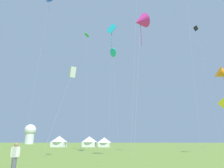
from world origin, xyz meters
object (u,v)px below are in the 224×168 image
Objects in this scene: person_spectator at (15,158)px; observatory_dome at (30,133)px; kite_white_box at (72,72)px; kite_black_diamond at (197,32)px; kite_green_parafoil at (87,35)px; kite_blue_parafoil at (49,2)px; kite_magenta_delta at (140,21)px; festival_tent_center at (104,142)px; kite_yellow_diamond at (224,103)px; festival_tent_right at (59,141)px; festival_tent_left at (89,141)px; kite_orange_delta at (223,74)px; kite_cyan_diamond at (112,30)px; kite_cyan_parafoil at (113,53)px.

person_spectator is 110.64m from observatory_dome.
kite_white_box reaches higher than observatory_dome.
kite_black_diamond reaches higher than kite_white_box.
kite_blue_parafoil is (-7.23, -16.38, 0.99)m from kite_green_parafoil.
kite_black_diamond is at bearing 58.37° from kite_magenta_delta.
festival_tent_center is at bearing 166.97° from kite_black_diamond.
kite_yellow_diamond reaches higher than festival_tent_right.
kite_yellow_diamond is 39.70m from festival_tent_left.
kite_orange_delta is at bearing -46.46° from kite_green_parafoil.
kite_cyan_diamond is 20.65m from kite_white_box.
kite_magenta_delta is 3.60× the size of festival_tent_right.
kite_magenta_delta is at bearing -6.23° from kite_white_box.
observatory_dome is (-50.25, 74.58, -18.79)m from kite_cyan_diamond.
festival_tent_right is at bearing 119.09° from kite_magenta_delta.
person_spectator is at bearing -85.51° from festival_tent_left.
kite_black_diamond reaches higher than kite_orange_delta.
kite_blue_parafoil is at bearing 122.32° from kite_white_box.
observatory_dome is (-75.62, 56.11, -28.37)m from kite_black_diamond.
kite_green_parafoil is (-14.43, 37.47, 19.62)m from kite_magenta_delta.
kite_cyan_parafoil is 39.02m from festival_tent_right.
festival_tent_left is 64.92m from observatory_dome.
kite_cyan_diamond is at bearing -143.95° from kite_black_diamond.
kite_cyan_parafoil is (0.62, -5.75, -7.93)m from kite_cyan_diamond.
kite_cyan_diamond reaches higher than kite_cyan_parafoil.
kite_magenta_delta reaches higher than kite_yellow_diamond.
kite_cyan_parafoil is 0.46× the size of kite_blue_parafoil.
kite_blue_parafoil is at bearing -163.54° from kite_black_diamond.
kite_white_box is 40.34m from festival_tent_center.
observatory_dome is (-79.36, 58.38, -5.43)m from kite_yellow_diamond.
festival_tent_left is (8.67, 19.25, -35.76)m from kite_blue_parafoil.
kite_yellow_diamond is at bearing 42.28° from kite_white_box.
festival_tent_right is 0.47× the size of observatory_dome.
kite_cyan_diamond is 1.47× the size of kite_magenta_delta.
kite_white_box is at bearing -162.61° from kite_orange_delta.
kite_cyan_diamond is 23.35m from kite_orange_delta.
observatory_dome is at bearing 127.78° from kite_green_parafoil.
festival_tent_right is 59.25m from observatory_dome.
festival_tent_center is (-32.82, 9.01, -9.89)m from kite_yellow_diamond.
kite_green_parafoil is 35.73m from festival_tent_right.
festival_tent_left is (-37.42, 9.01, -9.70)m from kite_yellow_diamond.
kite_cyan_parafoil is 26.23m from person_spectator.
kite_cyan_diamond reaches higher than kite_magenta_delta.
kite_black_diamond reaches higher than festival_tent_left.
kite_black_diamond reaches higher than observatory_dome.
kite_magenta_delta is at bearing 50.31° from person_spectator.
kite_magenta_delta is 1.63× the size of kite_white_box.
person_spectator is at bearing -99.40° from kite_cyan_diamond.
festival_tent_left is (9.44, 0.00, -0.07)m from festival_tent_right.
kite_blue_parafoil reaches higher than festival_tent_right.
kite_cyan_parafoil is 34.81m from festival_tent_center.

